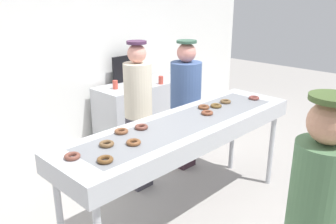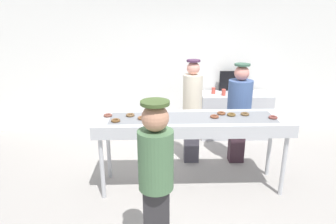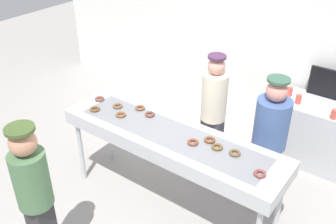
{
  "view_description": "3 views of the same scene",
  "coord_description": "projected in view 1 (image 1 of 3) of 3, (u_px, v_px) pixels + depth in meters",
  "views": [
    {
      "loc": [
        -2.28,
        -2.0,
        2.16
      ],
      "look_at": [
        -0.08,
        0.15,
        1.11
      ],
      "focal_mm": 37.2,
      "sensor_mm": 36.0,
      "label": 1
    },
    {
      "loc": [
        -0.44,
        -3.82,
        2.36
      ],
      "look_at": [
        -0.32,
        0.27,
        1.03
      ],
      "focal_mm": 32.28,
      "sensor_mm": 36.0,
      "label": 2
    },
    {
      "loc": [
        2.02,
        -2.8,
        3.37
      ],
      "look_at": [
        -0.27,
        0.32,
        1.05
      ],
      "focal_mm": 41.41,
      "sensor_mm": 36.0,
      "label": 3
    }
  ],
  "objects": [
    {
      "name": "ground_plane",
      "position": [
        184.0,
        216.0,
        3.56
      ],
      "size": [
        16.0,
        16.0,
        0.0
      ],
      "primitive_type": "plane",
      "color": "#9E9993"
    },
    {
      "name": "back_wall",
      "position": [
        56.0,
        46.0,
        4.62
      ],
      "size": [
        8.0,
        0.12,
        2.99
      ],
      "primitive_type": "cube",
      "color": "white",
      "rests_on": "ground"
    },
    {
      "name": "fryer_conveyor",
      "position": [
        186.0,
        130.0,
        3.25
      ],
      "size": [
        2.6,
        0.7,
        1.04
      ],
      "color": "#B7BABF",
      "rests_on": "ground"
    },
    {
      "name": "chocolate_donut_0",
      "position": [
        72.0,
        156.0,
        2.5
      ],
      "size": [
        0.13,
        0.13,
        0.03
      ],
      "primitive_type": "torus",
      "rotation": [
        0.0,
        0.0,
        1.47
      ],
      "color": "brown",
      "rests_on": "fryer_conveyor"
    },
    {
      "name": "chocolate_donut_1",
      "position": [
        105.0,
        160.0,
        2.45
      ],
      "size": [
        0.13,
        0.13,
        0.03
      ],
      "primitive_type": "torus",
      "rotation": [
        0.0,
        0.0,
        1.68
      ],
      "color": "brown",
      "rests_on": "fryer_conveyor"
    },
    {
      "name": "chocolate_donut_2",
      "position": [
        107.0,
        144.0,
        2.7
      ],
      "size": [
        0.14,
        0.14,
        0.03
      ],
      "primitive_type": "torus",
      "rotation": [
        0.0,
        0.0,
        0.19
      ],
      "color": "brown",
      "rests_on": "fryer_conveyor"
    },
    {
      "name": "chocolate_donut_3",
      "position": [
        226.0,
        101.0,
        3.76
      ],
      "size": [
        0.13,
        0.13,
        0.03
      ],
      "primitive_type": "torus",
      "rotation": [
        0.0,
        0.0,
        0.14
      ],
      "color": "brown",
      "rests_on": "fryer_conveyor"
    },
    {
      "name": "chocolate_donut_4",
      "position": [
        204.0,
        107.0,
        3.58
      ],
      "size": [
        0.13,
        0.13,
        0.03
      ],
      "primitive_type": "torus",
      "rotation": [
        0.0,
        0.0,
        1.65
      ],
      "color": "brown",
      "rests_on": "fryer_conveyor"
    },
    {
      "name": "chocolate_donut_5",
      "position": [
        254.0,
        98.0,
        3.89
      ],
      "size": [
        0.12,
        0.12,
        0.03
      ],
      "primitive_type": "torus",
      "rotation": [
        0.0,
        0.0,
        0.04
      ],
      "color": "brown",
      "rests_on": "fryer_conveyor"
    },
    {
      "name": "chocolate_donut_6",
      "position": [
        121.0,
        131.0,
        2.95
      ],
      "size": [
        0.13,
        0.13,
        0.03
      ],
      "primitive_type": "torus",
      "rotation": [
        0.0,
        0.0,
        1.46
      ],
      "color": "brown",
      "rests_on": "fryer_conveyor"
    },
    {
      "name": "chocolate_donut_7",
      "position": [
        134.0,
        142.0,
        2.73
      ],
      "size": [
        0.17,
        0.17,
        0.03
      ],
      "primitive_type": "torus",
      "rotation": [
        0.0,
        0.0,
        0.69
      ],
      "color": "brown",
      "rests_on": "fryer_conveyor"
    },
    {
      "name": "chocolate_donut_8",
      "position": [
        207.0,
        113.0,
        3.41
      ],
      "size": [
        0.15,
        0.15,
        0.03
      ],
      "primitive_type": "torus",
      "rotation": [
        0.0,
        0.0,
        0.32
      ],
      "color": "brown",
      "rests_on": "fryer_conveyor"
    },
    {
      "name": "chocolate_donut_9",
      "position": [
        216.0,
        106.0,
        3.62
      ],
      "size": [
        0.14,
        0.14,
        0.03
      ],
      "primitive_type": "torus",
      "rotation": [
        0.0,
        0.0,
        2.89
      ],
      "color": "brown",
      "rests_on": "fryer_conveyor"
    },
    {
      "name": "chocolate_donut_10",
      "position": [
        141.0,
        127.0,
        3.05
      ],
      "size": [
        0.14,
        0.14,
        0.03
      ],
      "primitive_type": "torus",
      "rotation": [
        0.0,
        0.0,
        1.32
      ],
      "color": "brown",
      "rests_on": "fryer_conveyor"
    },
    {
      "name": "worker_baker",
      "position": [
        186.0,
        96.0,
        4.3
      ],
      "size": [
        0.38,
        0.38,
        1.64
      ],
      "rotation": [
        0.0,
        0.0,
        3.15
      ],
      "color": "#37232D",
      "rests_on": "ground"
    },
    {
      "name": "worker_assistant",
      "position": [
        138.0,
        111.0,
        3.82
      ],
      "size": [
        0.31,
        0.31,
        1.7
      ],
      "rotation": [
        0.0,
        0.0,
        3.39
      ],
      "color": "#3F3C46",
      "rests_on": "ground"
    },
    {
      "name": "customer_waiting",
      "position": [
        315.0,
        217.0,
        1.99
      ],
      "size": [
        0.32,
        0.32,
        1.67
      ],
      "rotation": [
        0.0,
        0.0,
        -0.08
      ],
      "color": "#2E2D2F",
      "rests_on": "ground"
    },
    {
      "name": "prep_counter",
      "position": [
        140.0,
        111.0,
        5.37
      ],
      "size": [
        1.36,
        0.62,
        0.87
      ],
      "primitive_type": "cube",
      "color": "#B7BABF",
      "rests_on": "ground"
    },
    {
      "name": "paper_cup_0",
      "position": [
        161.0,
        80.0,
        5.2
      ],
      "size": [
        0.07,
        0.07,
        0.12
      ],
      "primitive_type": "cylinder",
      "color": "#CC4C3F",
      "rests_on": "prep_counter"
    },
    {
      "name": "paper_cup_1",
      "position": [
        115.0,
        85.0,
        4.92
      ],
      "size": [
        0.07,
        0.07,
        0.12
      ],
      "primitive_type": "cylinder",
      "color": "#CC4C3F",
      "rests_on": "prep_counter"
    },
    {
      "name": "paper_cup_2",
      "position": [
        131.0,
        84.0,
        4.95
      ],
      "size": [
        0.07,
        0.07,
        0.12
      ],
      "primitive_type": "cylinder",
      "color": "#CC4C3F",
      "rests_on": "prep_counter"
    },
    {
      "name": "menu_display",
      "position": [
        128.0,
        68.0,
        5.34
      ],
      "size": [
        0.56,
        0.04,
        0.4
      ],
      "primitive_type": "cube",
      "color": "black",
      "rests_on": "prep_counter"
    }
  ]
}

